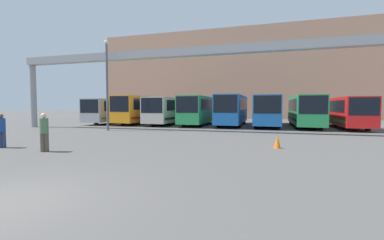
{
  "coord_description": "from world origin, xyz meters",
  "views": [
    {
      "loc": [
        5.72,
        -4.16,
        2.19
      ],
      "look_at": [
        -1.35,
        19.69,
        0.83
      ],
      "focal_mm": 24.0,
      "sensor_mm": 36.0,
      "label": 1
    }
  ],
  "objects": [
    {
      "name": "ground_plane",
      "position": [
        0.0,
        0.0,
        0.0
      ],
      "size": [
        200.0,
        200.0,
        0.0
      ],
      "primitive_type": "plane",
      "color": "#514F4C"
    },
    {
      "name": "building_backdrop",
      "position": [
        0.0,
        46.9,
        7.91
      ],
      "size": [
        50.7,
        12.0,
        15.83
      ],
      "color": "tan",
      "rests_on": "ground"
    },
    {
      "name": "overhead_gantry",
      "position": [
        0.0,
        16.71,
        6.08
      ],
      "size": [
        35.86,
        0.8,
        7.09
      ],
      "color": "gray",
      "rests_on": "ground"
    },
    {
      "name": "bus_slot_0",
      "position": [
        -13.18,
        25.75,
        1.75
      ],
      "size": [
        2.61,
        12.15,
        3.02
      ],
      "color": "#999EA5",
      "rests_on": "ground"
    },
    {
      "name": "bus_slot_1",
      "position": [
        -9.41,
        25.28,
        1.93
      ],
      "size": [
        2.51,
        11.22,
        3.35
      ],
      "color": "orange",
      "rests_on": "ground"
    },
    {
      "name": "bus_slot_2",
      "position": [
        -5.65,
        25.62,
        1.81
      ],
      "size": [
        2.62,
        11.89,
        3.13
      ],
      "color": "beige",
      "rests_on": "ground"
    },
    {
      "name": "bus_slot_3",
      "position": [
        -1.88,
        24.74,
        1.87
      ],
      "size": [
        2.48,
        10.13,
        3.24
      ],
      "color": "#268C4C",
      "rests_on": "ground"
    },
    {
      "name": "bus_slot_4",
      "position": [
        1.88,
        24.75,
        1.91
      ],
      "size": [
        2.49,
        10.15,
        3.33
      ],
      "color": "#1959A5",
      "rests_on": "ground"
    },
    {
      "name": "bus_slot_5",
      "position": [
        5.65,
        25.22,
        1.86
      ],
      "size": [
        2.6,
        11.09,
        3.23
      ],
      "color": "#1959A5",
      "rests_on": "ground"
    },
    {
      "name": "bus_slot_6",
      "position": [
        9.41,
        25.22,
        1.84
      ],
      "size": [
        2.51,
        11.1,
        3.19
      ],
      "color": "#268C4C",
      "rests_on": "ground"
    },
    {
      "name": "bus_slot_7",
      "position": [
        13.18,
        24.79,
        1.73
      ],
      "size": [
        2.43,
        10.23,
        3.0
      ],
      "color": "red",
      "rests_on": "ground"
    },
    {
      "name": "pedestrian_near_right",
      "position": [
        -7.66,
        5.82,
        0.95
      ],
      "size": [
        0.37,
        0.37,
        1.79
      ],
      "rotation": [
        0.0,
        0.0,
        4.04
      ],
      "color": "navy",
      "rests_on": "ground"
    },
    {
      "name": "pedestrian_mid_right",
      "position": [
        -4.55,
        5.54,
        0.98
      ],
      "size": [
        0.38,
        0.38,
        1.85
      ],
      "rotation": [
        0.0,
        0.0,
        3.85
      ],
      "color": "brown",
      "rests_on": "ground"
    },
    {
      "name": "traffic_cone",
      "position": [
        6.21,
        9.77,
        0.33
      ],
      "size": [
        0.36,
        0.36,
        0.66
      ],
      "color": "orange",
      "rests_on": "ground"
    },
    {
      "name": "lamp_post",
      "position": [
        -8.03,
        15.64,
        4.35
      ],
      "size": [
        0.36,
        0.36,
        7.98
      ],
      "color": "#595B60",
      "rests_on": "ground"
    }
  ]
}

